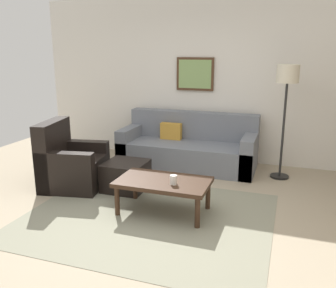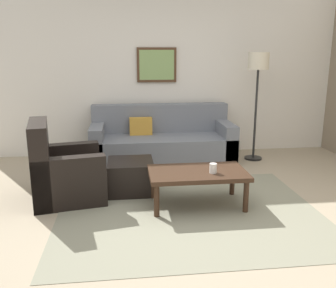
{
  "view_description": "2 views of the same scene",
  "coord_description": "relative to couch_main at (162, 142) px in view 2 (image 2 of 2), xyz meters",
  "views": [
    {
      "loc": [
        1.49,
        -3.61,
        1.92
      ],
      "look_at": [
        0.09,
        0.48,
        0.78
      ],
      "focal_mm": 38.59,
      "sensor_mm": 36.0,
      "label": 1
    },
    {
      "loc": [
        -0.68,
        -3.71,
        1.72
      ],
      "look_at": [
        -0.18,
        0.46,
        0.67
      ],
      "focal_mm": 39.52,
      "sensor_mm": 36.0,
      "label": 2
    }
  ],
  "objects": [
    {
      "name": "ground_plane",
      "position": [
        0.09,
        -2.09,
        -0.3
      ],
      "size": [
        8.0,
        8.0,
        0.0
      ],
      "primitive_type": "plane",
      "color": "tan"
    },
    {
      "name": "rear_partition",
      "position": [
        0.09,
        0.51,
        1.1
      ],
      "size": [
        6.0,
        0.12,
        2.8
      ],
      "primitive_type": "cube",
      "color": "silver",
      "rests_on": "ground_plane"
    },
    {
      "name": "area_rug",
      "position": [
        0.09,
        -2.09,
        -0.29
      ],
      "size": [
        2.85,
        2.31,
        0.01
      ],
      "primitive_type": "cube",
      "color": "gray",
      "rests_on": "ground_plane"
    },
    {
      "name": "couch_main",
      "position": [
        0.0,
        0.0,
        0.0
      ],
      "size": [
        2.23,
        0.92,
        0.88
      ],
      "color": "slate",
      "rests_on": "ground_plane"
    },
    {
      "name": "armchair_leather",
      "position": [
        -1.35,
        -1.53,
        0.01
      ],
      "size": [
        0.93,
        0.93,
        0.95
      ],
      "color": "black",
      "rests_on": "ground_plane"
    },
    {
      "name": "ottoman",
      "position": [
        -0.53,
        -1.38,
        -0.1
      ],
      "size": [
        0.56,
        0.56,
        0.4
      ],
      "primitive_type": "cube",
      "color": "black",
      "rests_on": "ground_plane"
    },
    {
      "name": "coffee_table",
      "position": [
        0.21,
        -1.9,
        0.06
      ],
      "size": [
        1.1,
        0.64,
        0.41
      ],
      "color": "#382316",
      "rests_on": "ground_plane"
    },
    {
      "name": "cup",
      "position": [
        0.37,
        -1.99,
        0.17
      ],
      "size": [
        0.08,
        0.08,
        0.11
      ],
      "primitive_type": "cylinder",
      "color": "white",
      "rests_on": "coffee_table"
    },
    {
      "name": "lamp_standing",
      "position": [
        1.5,
        -0.16,
        1.11
      ],
      "size": [
        0.32,
        0.32,
        1.71
      ],
      "color": "black",
      "rests_on": "ground_plane"
    },
    {
      "name": "framed_artwork",
      "position": [
        -0.03,
        0.42,
        1.21
      ],
      "size": [
        0.65,
        0.04,
        0.56
      ],
      "color": "#472D1C"
    }
  ]
}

